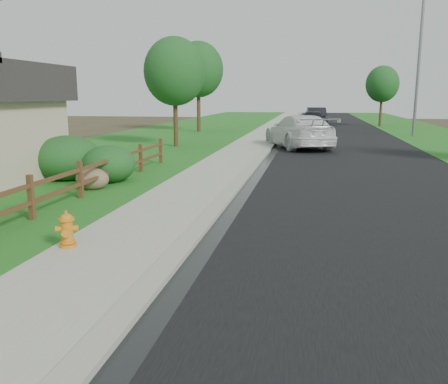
% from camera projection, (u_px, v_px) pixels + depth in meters
% --- Properties ---
extents(ground, '(120.00, 120.00, 0.00)m').
position_uv_depth(ground, '(60.00, 353.00, 5.39)').
color(ground, '#3D3521').
extents(road, '(8.00, 90.00, 0.02)m').
position_uv_depth(road, '(336.00, 132.00, 38.28)').
color(road, black).
rests_on(road, ground).
extents(curb, '(0.40, 90.00, 0.12)m').
position_uv_depth(curb, '(284.00, 131.00, 39.02)').
color(curb, gray).
rests_on(curb, ground).
extents(wet_gutter, '(0.50, 90.00, 0.00)m').
position_uv_depth(wet_gutter, '(288.00, 131.00, 38.97)').
color(wet_gutter, black).
rests_on(wet_gutter, road).
extents(sidewalk, '(2.20, 90.00, 0.10)m').
position_uv_depth(sidewalk, '(268.00, 130.00, 39.26)').
color(sidewalk, gray).
rests_on(sidewalk, ground).
extents(grass_strip, '(1.60, 90.00, 0.06)m').
position_uv_depth(grass_strip, '(245.00, 130.00, 39.60)').
color(grass_strip, '#1E611B').
rests_on(grass_strip, ground).
extents(lawn_near, '(9.00, 90.00, 0.04)m').
position_uv_depth(lawn_near, '(185.00, 130.00, 40.53)').
color(lawn_near, '#1E611B').
rests_on(lawn_near, ground).
extents(verge_far, '(6.00, 90.00, 0.04)m').
position_uv_depth(verge_far, '(426.00, 133.00, 37.05)').
color(verge_far, '#1E611B').
rests_on(verge_far, ground).
extents(ranch_fence, '(0.12, 16.92, 1.10)m').
position_uv_depth(ranch_fence, '(58.00, 186.00, 12.07)').
color(ranch_fence, '#482C18').
rests_on(ranch_fence, ground).
extents(fire_hydrant, '(0.45, 0.37, 0.69)m').
position_uv_depth(fire_hydrant, '(67.00, 230.00, 8.82)').
color(fire_hydrant, orange).
rests_on(fire_hydrant, sidewalk).
extents(white_suv, '(4.59, 6.74, 1.81)m').
position_uv_depth(white_suv, '(299.00, 131.00, 26.43)').
color(white_suv, white).
rests_on(white_suv, road).
extents(dark_car_mid, '(2.10, 5.04, 1.71)m').
position_uv_depth(dark_car_mid, '(313.00, 120.00, 40.19)').
color(dark_car_mid, black).
rests_on(dark_car_mid, road).
extents(dark_car_far, '(2.20, 5.31, 1.71)m').
position_uv_depth(dark_car_far, '(316.00, 116.00, 47.40)').
color(dark_car_far, black).
rests_on(dark_car_far, road).
extents(streetlight, '(2.26, 0.93, 10.08)m').
position_uv_depth(streetlight, '(417.00, 54.00, 32.72)').
color(streetlight, slate).
rests_on(streetlight, ground).
extents(boulder, '(1.20, 1.01, 0.70)m').
position_uv_depth(boulder, '(92.00, 179.00, 14.62)').
color(boulder, brown).
rests_on(boulder, ground).
extents(shrub_c, '(2.09, 2.09, 1.27)m').
position_uv_depth(shrub_c, '(109.00, 164.00, 15.76)').
color(shrub_c, '#194719').
rests_on(shrub_c, ground).
extents(shrub_d, '(2.83, 2.83, 1.55)m').
position_uv_depth(shrub_d, '(68.00, 158.00, 16.27)').
color(shrub_d, '#194719').
rests_on(shrub_d, ground).
extents(tree_near_left, '(3.44, 3.44, 6.09)m').
position_uv_depth(tree_near_left, '(175.00, 72.00, 26.28)').
color(tree_near_left, '#392B17').
rests_on(tree_near_left, ground).
extents(tree_mid_left, '(3.97, 3.97, 7.10)m').
position_uv_depth(tree_mid_left, '(198.00, 70.00, 37.39)').
color(tree_mid_left, '#392B17').
rests_on(tree_mid_left, ground).
extents(tree_far_right, '(3.05, 3.05, 5.63)m').
position_uv_depth(tree_far_right, '(382.00, 84.00, 44.10)').
color(tree_far_right, '#392B17').
rests_on(tree_far_right, ground).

